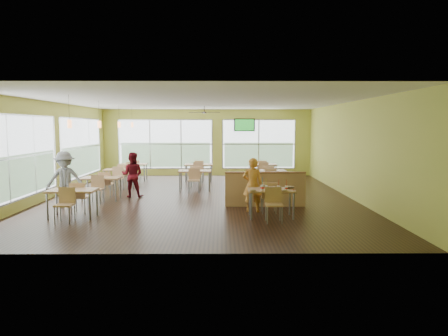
{
  "coord_description": "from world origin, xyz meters",
  "views": [
    {
      "loc": [
        0.69,
        -13.3,
        2.39
      ],
      "look_at": [
        0.77,
        -1.26,
        1.13
      ],
      "focal_mm": 32.0,
      "sensor_mm": 36.0,
      "label": 1
    }
  ],
  "objects_px": {
    "half_wall_divider": "(265,189)",
    "man_plaid": "(253,185)",
    "main_table": "(271,194)",
    "food_basket": "(290,187)"
  },
  "relations": [
    {
      "from": "half_wall_divider",
      "to": "man_plaid",
      "type": "distance_m",
      "value": 0.9
    },
    {
      "from": "half_wall_divider",
      "to": "man_plaid",
      "type": "bearing_deg",
      "value": -120.05
    },
    {
      "from": "main_table",
      "to": "man_plaid",
      "type": "bearing_deg",
      "value": 122.14
    },
    {
      "from": "main_table",
      "to": "half_wall_divider",
      "type": "xyz_separation_m",
      "value": [
        0.0,
        1.45,
        -0.11
      ]
    },
    {
      "from": "man_plaid",
      "to": "food_basket",
      "type": "distance_m",
      "value": 1.11
    },
    {
      "from": "half_wall_divider",
      "to": "food_basket",
      "type": "height_order",
      "value": "half_wall_divider"
    },
    {
      "from": "main_table",
      "to": "food_basket",
      "type": "bearing_deg",
      "value": 11.55
    },
    {
      "from": "man_plaid",
      "to": "food_basket",
      "type": "bearing_deg",
      "value": 157.56
    },
    {
      "from": "half_wall_divider",
      "to": "man_plaid",
      "type": "relative_size",
      "value": 1.58
    },
    {
      "from": "man_plaid",
      "to": "food_basket",
      "type": "xyz_separation_m",
      "value": [
        0.93,
        -0.59,
        0.02
      ]
    }
  ]
}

